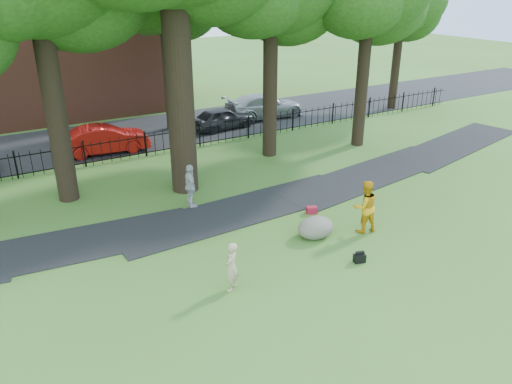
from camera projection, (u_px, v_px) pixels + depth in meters
ground at (274, 263)px, 15.85m from camera, size 120.00×120.00×0.00m
footpath at (241, 211)px, 19.40m from camera, size 36.07×3.85×0.03m
street at (123, 136)px, 28.48m from camera, size 80.00×7.00×0.02m
iron_fence at (145, 145)px, 25.08m from camera, size 44.00×0.04×1.20m
brick_building at (9, 19)px, 30.53m from camera, size 18.00×8.00×12.00m
woman at (231, 267)px, 14.22m from camera, size 0.66×0.63×1.51m
man at (365, 207)px, 17.46m from camera, size 1.05×0.89×1.92m
pedestrian at (190, 186)px, 19.35m from camera, size 0.56×1.08×1.77m
boulder at (316, 226)px, 17.33m from camera, size 1.57×1.36×0.78m
backpack at (359, 258)px, 15.84m from camera, size 0.41×0.32×0.27m
red_bag at (312, 210)px, 19.12m from camera, size 0.46×0.38×0.27m
red_sedan at (105, 139)px, 25.51m from camera, size 4.52×1.94×1.45m
grey_car at (222, 118)px, 29.58m from camera, size 4.05×1.98×1.33m
silver_car at (264, 106)px, 31.93m from camera, size 5.36×2.44×1.52m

